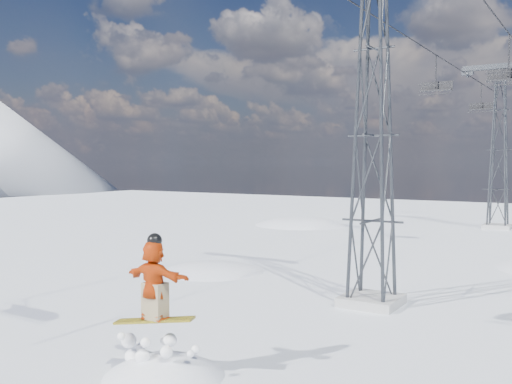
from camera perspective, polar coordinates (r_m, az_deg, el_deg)
ground at (r=12.83m, az=-5.33°, el=-18.23°), size 120.00×120.00×0.00m
lift_tower_near at (r=18.69m, az=11.62°, el=5.47°), size 5.20×1.80×11.43m
lift_tower_far at (r=43.03m, az=23.13°, el=3.86°), size 5.20×1.80×11.43m
haul_cables at (r=30.38m, az=19.43°, el=14.62°), size 4.46×51.00×0.06m
lift_chair_mid at (r=30.90m, az=23.94°, el=10.59°), size 2.00×0.58×2.48m
lift_chair_far at (r=35.29m, az=17.55°, el=9.97°), size 1.86×0.53×2.30m
lift_chair_extra at (r=48.90m, az=21.59°, el=7.92°), size 1.85×0.53×2.29m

